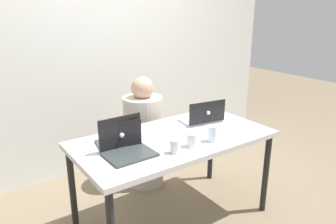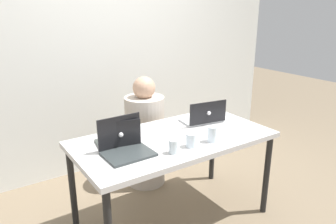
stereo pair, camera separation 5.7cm
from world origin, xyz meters
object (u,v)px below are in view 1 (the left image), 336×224
(water_glass_left, at_px, (175,147))
(laptop_back_left, at_px, (119,140))
(laptop_front_left, at_px, (126,146))
(water_glass_right, at_px, (212,135))
(laptop_back_right, at_px, (203,117))
(water_glass_center, at_px, (192,141))
(person_at_center, at_px, (144,138))

(water_glass_left, bearing_deg, laptop_back_left, 128.00)
(laptop_front_left, xyz_separation_m, water_glass_right, (0.62, -0.18, -0.00))
(laptop_back_right, bearing_deg, laptop_front_left, 20.10)
(water_glass_center, bearing_deg, laptop_back_left, 143.79)
(laptop_back_left, distance_m, water_glass_right, 0.69)
(water_glass_center, height_order, water_glass_left, water_glass_center)
(laptop_back_left, bearing_deg, water_glass_left, 137.95)
(laptop_back_right, bearing_deg, water_glass_center, 49.20)
(laptop_back_left, height_order, water_glass_right, laptop_back_left)
(laptop_front_left, distance_m, water_glass_left, 0.33)
(laptop_front_left, height_order, water_glass_left, laptop_front_left)
(laptop_back_right, bearing_deg, water_glass_right, 67.35)
(person_at_center, distance_m, laptop_back_left, 0.85)
(laptop_back_right, height_order, water_glass_right, laptop_back_right)
(laptop_back_right, distance_m, water_glass_left, 0.67)
(laptop_back_right, xyz_separation_m, water_glass_center, (-0.39, -0.34, -0.00))
(laptop_back_left, height_order, water_glass_center, laptop_back_left)
(water_glass_center, bearing_deg, laptop_front_left, 159.30)
(laptop_back_right, height_order, water_glass_center, laptop_back_right)
(person_at_center, bearing_deg, water_glass_right, 91.01)
(laptop_back_right, bearing_deg, water_glass_left, 40.90)
(water_glass_center, relative_size, water_glass_left, 1.05)
(laptop_front_left, bearing_deg, laptop_back_right, 11.03)
(water_glass_right, bearing_deg, person_at_center, 93.93)
(laptop_back_left, xyz_separation_m, water_glass_left, (0.26, -0.33, -0.00))
(person_at_center, relative_size, laptop_back_left, 3.33)
(person_at_center, height_order, laptop_back_right, person_at_center)
(laptop_back_right, bearing_deg, person_at_center, -54.77)
(water_glass_center, bearing_deg, laptop_back_right, 40.85)
(laptop_front_left, relative_size, water_glass_left, 3.38)
(laptop_front_left, bearing_deg, water_glass_center, -21.43)
(water_glass_right, bearing_deg, laptop_back_left, 151.73)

